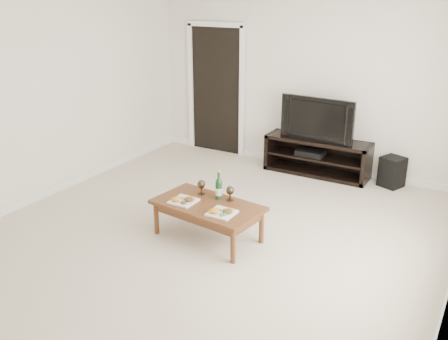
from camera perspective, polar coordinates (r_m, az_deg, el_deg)
floor at (r=5.70m, az=-1.60°, el=-7.57°), size 5.50×5.50×0.00m
back_wall at (r=7.65m, az=9.39°, el=9.81°), size 5.00×0.04×2.60m
doorway at (r=8.34m, az=-0.89°, el=9.01°), size 0.90×0.02×2.05m
media_console at (r=7.54m, az=10.59°, el=1.52°), size 1.55×0.45×0.55m
television at (r=7.38m, az=10.89°, el=5.88°), size 1.11×0.21×0.63m
av_receiver at (r=7.55m, az=9.89°, el=1.99°), size 0.40×0.30×0.08m
subwoofer at (r=7.37m, az=18.65°, el=-0.20°), size 0.37×0.37×0.43m
coffee_table at (r=5.57m, az=-1.85°, el=-5.84°), size 1.26×0.79×0.42m
plate_left at (r=5.53m, az=-4.65°, el=-3.33°), size 0.27×0.27×0.07m
plate_right at (r=5.23m, az=-0.26°, el=-4.69°), size 0.27×0.27×0.07m
wine_bottle at (r=5.54m, az=-0.60°, el=-1.62°), size 0.07×0.07×0.35m
goblet_left at (r=5.70m, az=-2.60°, el=-1.97°), size 0.09×0.09×0.17m
goblet_right at (r=5.52m, az=0.69°, el=-2.69°), size 0.09×0.09×0.17m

